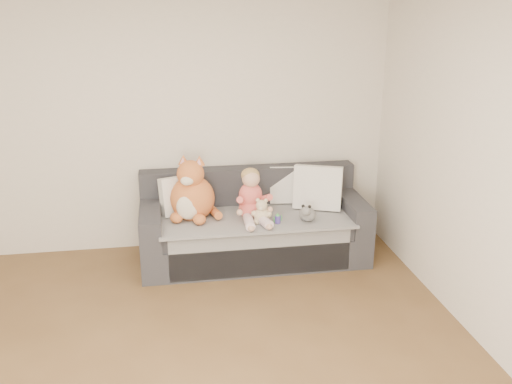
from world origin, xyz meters
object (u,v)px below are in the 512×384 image
(toddler, at_px, (252,198))
(teddy_bear, at_px, (262,213))
(sofa, at_px, (253,228))
(plush_cat, at_px, (192,195))
(sippy_cup, at_px, (278,218))

(toddler, relative_size, teddy_bear, 2.05)
(sofa, relative_size, plush_cat, 3.38)
(plush_cat, height_order, teddy_bear, plush_cat)
(sofa, height_order, sippy_cup, sofa)
(teddy_bear, distance_m, sippy_cup, 0.16)
(teddy_bear, bearing_deg, toddler, 140.28)
(sippy_cup, bearing_deg, sofa, 119.64)
(teddy_bear, height_order, sippy_cup, teddy_bear)
(plush_cat, relative_size, sippy_cup, 6.49)
(sofa, relative_size, sippy_cup, 21.92)
(plush_cat, bearing_deg, sippy_cup, 1.03)
(sofa, bearing_deg, plush_cat, -174.66)
(plush_cat, xyz_separation_m, teddy_bear, (0.63, -0.23, -0.14))
(teddy_bear, bearing_deg, plush_cat, 178.16)
(sofa, distance_m, sippy_cup, 0.43)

